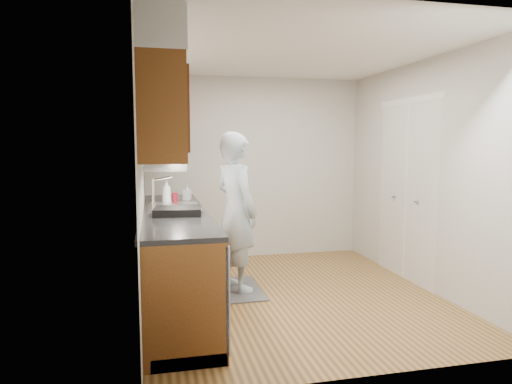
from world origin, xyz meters
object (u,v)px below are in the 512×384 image
Objects in this scene: person at (236,201)px; soap_bottle_b at (187,192)px; dish_rack at (178,211)px; soda_can at (175,198)px; soap_bottle_a at (167,192)px.

person is 10.47× the size of soap_bottle_b.
soda_can is at bearing 94.25° from dish_rack.
soda_can is (-0.63, 0.28, 0.02)m from person.
soap_bottle_a is 1.42× the size of soap_bottle_b.
person reaches higher than dish_rack.
soda_can is (0.09, 0.01, -0.07)m from soap_bottle_a.
soap_bottle_a reaches higher than dish_rack.
soda_can is at bearing 5.64° from soap_bottle_a.
person is 0.86m from dish_rack.
person is 0.77m from soap_bottle_a.
soap_bottle_a reaches higher than soda_can.
person reaches higher than soap_bottle_b.
person is 0.70m from soap_bottle_b.
person is at bearing -23.91° from soda_can.
soap_bottle_a is 2.27× the size of soda_can.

